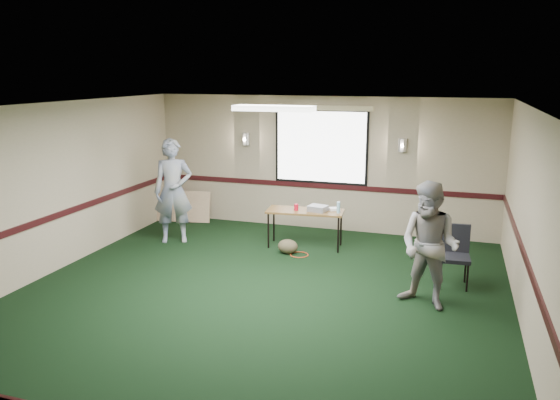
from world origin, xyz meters
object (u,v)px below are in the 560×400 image
(conference_chair, at_px, (454,250))
(person_right, at_px, (430,246))
(projector, at_px, (318,208))
(person_left, at_px, (173,191))
(folding_table, at_px, (305,213))

(conference_chair, xyz_separation_m, person_right, (-0.34, -0.98, 0.34))
(projector, bearing_deg, person_left, -159.93)
(projector, distance_m, person_right, 2.89)
(folding_table, height_order, person_left, person_left)
(conference_chair, bearing_deg, person_right, -112.68)
(person_left, xyz_separation_m, person_right, (4.74, -1.61, -0.11))
(projector, height_order, person_left, person_left)
(projector, xyz_separation_m, person_right, (2.05, -2.04, 0.12))
(folding_table, relative_size, projector, 4.51)
(conference_chair, height_order, person_right, person_right)
(conference_chair, relative_size, person_right, 0.52)
(projector, xyz_separation_m, person_left, (-2.69, -0.43, 0.23))
(person_left, distance_m, person_right, 5.01)
(folding_table, bearing_deg, person_right, -47.06)
(conference_chair, xyz_separation_m, person_left, (-5.08, 0.63, 0.45))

